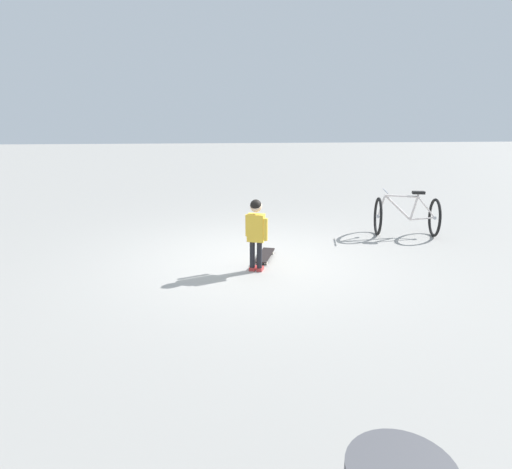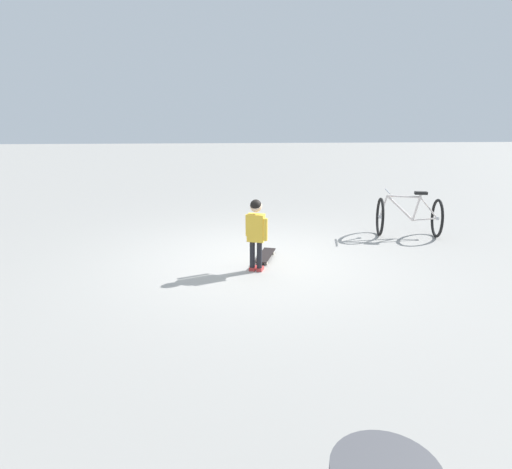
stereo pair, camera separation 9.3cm
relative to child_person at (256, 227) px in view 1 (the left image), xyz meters
name	(u,v)px [view 1 (the left image)]	position (x,y,z in m)	size (l,w,h in m)	color
ground_plane	(257,260)	(-0.49, 0.05, -0.66)	(50.00, 50.00, 0.00)	gray
child_person	(256,227)	(0.00, 0.00, 0.00)	(0.31, 0.30, 1.06)	black
skateboard	(265,255)	(-0.52, 0.18, -0.60)	(0.75, 0.39, 0.07)	black
bicycle_near	(406,216)	(-1.67, 2.91, -0.28)	(0.89, 1.18, 0.85)	black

